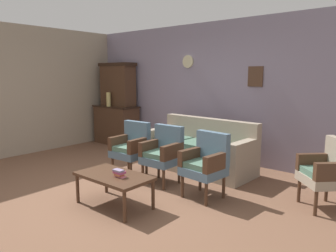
# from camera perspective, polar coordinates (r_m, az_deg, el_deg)

# --- Properties ---
(ground_plane) EXTENTS (7.68, 7.68, 0.00)m
(ground_plane) POSITION_cam_1_polar(r_m,az_deg,el_deg) (4.73, -9.77, -11.82)
(ground_plane) COLOR brown
(wall_back_with_decor) EXTENTS (6.40, 0.09, 2.70)m
(wall_back_with_decor) POSITION_cam_1_polar(r_m,az_deg,el_deg) (6.43, 8.15, 6.17)
(wall_back_with_decor) COLOR gray
(wall_back_with_decor) RESTS_ON ground
(wall_left_side) EXTENTS (0.06, 5.20, 2.70)m
(wall_left_side) POSITION_cam_1_polar(r_m,az_deg,el_deg) (7.21, -27.02, 5.57)
(wall_left_side) COLOR gray
(wall_left_side) RESTS_ON ground
(side_cabinet) EXTENTS (1.16, 0.55, 0.93)m
(side_cabinet) POSITION_cam_1_polar(r_m,az_deg,el_deg) (7.89, -9.26, 0.23)
(side_cabinet) COLOR #472D1E
(side_cabinet) RESTS_ON ground
(cabinet_upper_hutch) EXTENTS (0.99, 0.38, 1.03)m
(cabinet_upper_hutch) POSITION_cam_1_polar(r_m,az_deg,el_deg) (7.85, -9.01, 7.41)
(cabinet_upper_hutch) COLOR #472D1E
(cabinet_upper_hutch) RESTS_ON side_cabinet
(vase_on_cabinet) EXTENTS (0.10, 0.10, 0.34)m
(vase_on_cabinet) POSITION_cam_1_polar(r_m,az_deg,el_deg) (7.72, -10.63, 4.72)
(vase_on_cabinet) COLOR tan
(vase_on_cabinet) RESTS_ON side_cabinet
(floral_couch) EXTENTS (2.00, 0.89, 0.90)m
(floral_couch) POSITION_cam_1_polar(r_m,az_deg,el_deg) (5.70, 5.79, -4.62)
(floral_couch) COLOR gray
(floral_couch) RESTS_ON ground
(armchair_near_couch_end) EXTENTS (0.54, 0.51, 0.90)m
(armchair_near_couch_end) POSITION_cam_1_polar(r_m,az_deg,el_deg) (5.37, -6.61, -3.60)
(armchair_near_couch_end) COLOR slate
(armchair_near_couch_end) RESTS_ON ground
(armchair_by_doorway) EXTENTS (0.53, 0.50, 0.90)m
(armchair_by_doorway) POSITION_cam_1_polar(r_m,az_deg,el_deg) (4.94, -0.91, -4.67)
(armchair_by_doorway) COLOR slate
(armchair_by_doorway) RESTS_ON ground
(armchair_row_middle) EXTENTS (0.57, 0.54, 0.90)m
(armchair_row_middle) POSITION_cam_1_polar(r_m,az_deg,el_deg) (4.41, 6.78, -6.44)
(armchair_row_middle) COLOR slate
(armchair_row_middle) RESTS_ON ground
(wingback_chair_by_fireplace) EXTENTS (0.71, 0.71, 0.90)m
(wingback_chair_by_fireplace) POSITION_cam_1_polar(r_m,az_deg,el_deg) (4.49, 26.67, -7.11)
(wingback_chair_by_fireplace) COLOR gray
(wingback_chair_by_fireplace) RESTS_ON ground
(coffee_table) EXTENTS (1.00, 0.56, 0.42)m
(coffee_table) POSITION_cam_1_polar(r_m,az_deg,el_deg) (4.18, -9.68, -9.17)
(coffee_table) COLOR #472D1E
(coffee_table) RESTS_ON ground
(book_stack_on_table) EXTENTS (0.16, 0.10, 0.10)m
(book_stack_on_table) POSITION_cam_1_polar(r_m,az_deg,el_deg) (4.05, -8.76, -8.33)
(book_stack_on_table) COLOR #DC7487
(book_stack_on_table) RESTS_ON coffee_table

